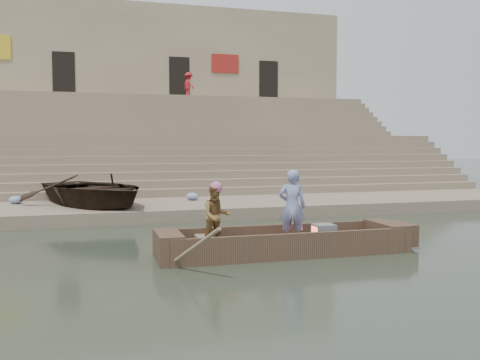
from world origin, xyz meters
name	(u,v)px	position (x,y,z in m)	size (l,w,h in m)	color
ground	(129,275)	(0.00, 0.00, 0.00)	(120.00, 120.00, 0.00)	#252E23
lower_landing	(111,211)	(0.00, 8.00, 0.20)	(32.00, 4.00, 0.40)	gray
mid_landing	(104,166)	(0.00, 15.50, 1.40)	(32.00, 3.00, 2.80)	gray
upper_landing	(100,140)	(0.00, 22.50, 2.60)	(32.00, 3.00, 5.20)	gray
ghat_steps	(103,156)	(0.00, 17.19, 1.80)	(32.00, 11.00, 5.20)	gray
building_wall	(98,95)	(0.00, 26.50, 5.60)	(32.00, 5.07, 11.20)	tan
main_rowboat	(284,249)	(3.42, 0.99, 0.11)	(5.00, 1.30, 0.22)	brown
rowboat_trim	(293,240)	(3.63, 0.98, 0.31)	(6.04, 2.63, 2.01)	brown
standing_man	(292,207)	(3.62, 1.02, 1.04)	(0.60, 0.39, 1.64)	navy
rowing_man	(216,216)	(1.92, 1.08, 0.89)	(0.65, 0.51, 1.34)	#287627
television	(323,233)	(4.37, 0.99, 0.42)	(0.46, 0.42, 0.40)	slate
beached_rowboat	(94,190)	(-0.53, 8.03, 0.92)	(3.59, 5.03, 1.04)	#2D2116
pedestrian	(189,85)	(5.28, 22.27, 5.97)	(1.00, 0.57, 1.54)	#A71C24
cloth_bundles	(29,202)	(-2.57, 8.61, 0.53)	(9.36, 1.70, 0.26)	#3F5999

